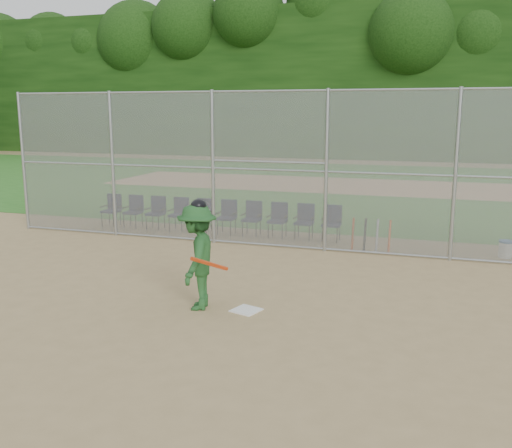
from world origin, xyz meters
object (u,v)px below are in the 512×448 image
(home_plate, at_px, (246,310))
(batter_at_plate, at_px, (197,256))
(chair_0, at_px, (111,210))
(water_cooler, at_px, (505,249))

(home_plate, bearing_deg, batter_at_plate, -172.38)
(chair_0, bearing_deg, water_cooler, -2.30)
(batter_at_plate, relative_size, water_cooler, 4.72)
(home_plate, distance_m, chair_0, 8.74)
(water_cooler, height_order, chair_0, chair_0)
(chair_0, bearing_deg, batter_at_plate, -47.35)
(home_plate, distance_m, batter_at_plate, 1.29)
(water_cooler, bearing_deg, chair_0, 177.70)
(home_plate, relative_size, water_cooler, 1.07)
(home_plate, height_order, water_cooler, water_cooler)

